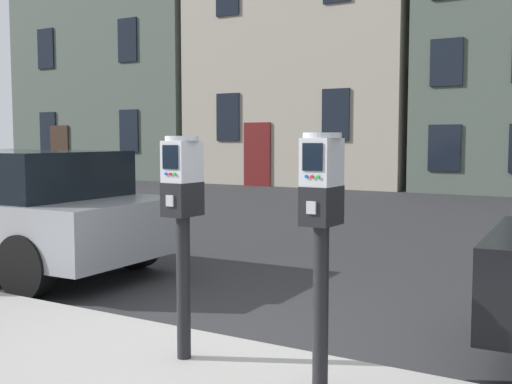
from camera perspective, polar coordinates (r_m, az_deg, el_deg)
ground_plane at (r=4.45m, az=-1.90°, el=-15.70°), size 160.00×160.00×0.00m
parking_meter_near_kerb at (r=4.03m, az=-6.69°, el=-1.30°), size 0.22×0.25×1.44m
parking_meter_twin_adjacent at (r=3.52m, az=5.96°, el=-1.99°), size 0.22×0.25×1.46m
townhouse_brick_corner at (r=28.26m, az=-10.95°, el=15.33°), size 8.82×5.94×13.47m
townhouse_green_painted at (r=23.28m, az=5.49°, el=16.49°), size 7.90×5.53×12.52m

